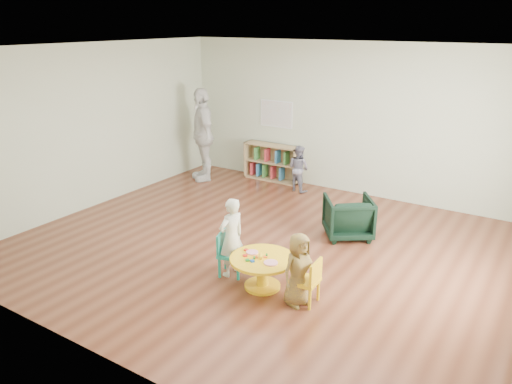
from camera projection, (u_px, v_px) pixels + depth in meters
room at (268, 119)px, 6.66m from camera, size 7.10×7.00×2.80m
activity_table at (262, 267)px, 6.11m from camera, size 0.81×0.81×0.45m
kid_chair_left at (228, 252)px, 6.43m from camera, size 0.39×0.39×0.58m
kid_chair_right at (308, 280)px, 5.76m from camera, size 0.31×0.31×0.56m
bookshelf at (272, 162)px, 10.26m from camera, size 1.20×0.30×0.75m
alphabet_poster at (276, 114)px, 10.03m from camera, size 0.74×0.01×0.54m
armchair at (348, 217)px, 7.55m from camera, size 0.95×0.96×0.63m
child_left at (231, 237)px, 6.35m from camera, size 0.34×0.43×1.05m
child_right at (298, 270)px, 5.70m from camera, size 0.42×0.51×0.88m
toddler at (299, 168)px, 9.55m from camera, size 0.51×0.43×0.90m
adult_caretaker at (202, 135)px, 10.11m from camera, size 1.15×1.05×1.88m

